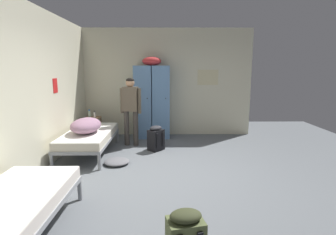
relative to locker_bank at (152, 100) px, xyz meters
name	(u,v)px	position (x,y,z in m)	size (l,w,h in m)	color
ground_plane	(168,177)	(0.38, -2.65, -0.97)	(9.39, 9.39, 0.00)	slate
room_backdrop	(106,87)	(-0.87, -1.37, 0.44)	(4.49, 5.93, 2.82)	beige
locker_bank	(152,100)	(0.00, 0.00, 0.00)	(0.90, 0.55, 2.07)	#5B84B2
shelf_unit	(93,126)	(-1.50, -0.21, -0.62)	(0.38, 0.30, 0.57)	#99704C
bed_left_rear	(89,136)	(-1.25, -1.42, -0.59)	(0.90, 1.90, 0.49)	gray
bed_left_front	(8,209)	(-1.25, -4.36, -0.59)	(0.90, 1.90, 0.49)	gray
bedding_heap	(86,125)	(-1.27, -1.54, -0.33)	(0.58, 0.88, 0.30)	gray
person_traveler	(131,105)	(-0.46, -0.77, -0.02)	(0.49, 0.26, 1.57)	#3D3833
water_bottle	(89,114)	(-1.58, -0.19, -0.31)	(0.07, 0.07, 0.19)	silver
lotion_bottle	(95,115)	(-1.43, -0.25, -0.33)	(0.05, 0.05, 0.16)	white
backpack_black	(156,139)	(0.12, -1.16, -0.71)	(0.42, 0.42, 0.55)	black
clothes_pile_grey	(117,162)	(-0.58, -2.04, -0.92)	(0.48, 0.47, 0.09)	slate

